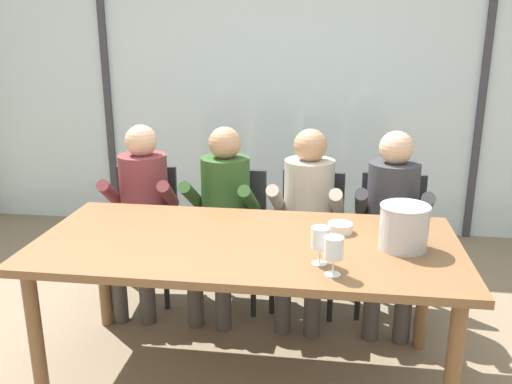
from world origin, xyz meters
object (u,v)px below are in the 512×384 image
object	(u,v)px
ice_bucket_primary	(404,226)
chair_near_curtain	(145,221)
person_olive_shirt	(222,207)
person_charcoal_jacket	(392,215)
person_maroon_top	(142,204)
person_beige_jumper	(307,211)
wine_glass_near_bucket	(334,250)
tasting_bowl	(340,228)
wine_glass_by_left_taster	(320,239)
chair_left_of_center	(233,225)
dining_table	(247,255)
chair_center	(310,228)
chair_right_of_center	(391,231)

from	to	relation	value
ice_bucket_primary	chair_near_curtain	bearing A→B (deg)	151.07
person_olive_shirt	person_charcoal_jacket	size ratio (longest dim) A/B	1.00
person_maroon_top	person_beige_jumper	bearing A→B (deg)	-4.50
ice_bucket_primary	wine_glass_near_bucket	size ratio (longest dim) A/B	1.38
person_olive_shirt	tasting_bowl	world-z (taller)	person_olive_shirt
ice_bucket_primary	wine_glass_by_left_taster	xyz separation A→B (m)	(-0.39, -0.24, 0.00)
ice_bucket_primary	chair_left_of_center	bearing A→B (deg)	137.98
dining_table	person_maroon_top	bearing A→B (deg)	136.97
person_charcoal_jacket	chair_center	bearing A→B (deg)	167.20
tasting_bowl	person_charcoal_jacket	bearing A→B (deg)	60.69
ice_bucket_primary	wine_glass_by_left_taster	bearing A→B (deg)	-148.73
chair_left_of_center	person_charcoal_jacket	bearing A→B (deg)	-5.53
tasting_bowl	dining_table	bearing A→B (deg)	-158.97
person_olive_shirt	chair_center	bearing A→B (deg)	20.73
chair_right_of_center	wine_glass_near_bucket	world-z (taller)	wine_glass_near_bucket
person_maroon_top	tasting_bowl	size ratio (longest dim) A/B	9.24
person_olive_shirt	person_charcoal_jacket	xyz separation A→B (m)	(1.07, -0.00, 0.00)
dining_table	ice_bucket_primary	distance (m)	0.79
person_maroon_top	tasting_bowl	bearing A→B (deg)	-29.01
person_charcoal_jacket	wine_glass_near_bucket	bearing A→B (deg)	-103.87
dining_table	chair_near_curtain	bearing A→B (deg)	133.51
chair_left_of_center	chair_right_of_center	world-z (taller)	same
chair_left_of_center	ice_bucket_primary	distance (m)	1.39
chair_center	chair_right_of_center	bearing A→B (deg)	8.36
person_beige_jumper	tasting_bowl	world-z (taller)	person_beige_jumper
person_beige_jumper	ice_bucket_primary	xyz separation A→B (m)	(0.49, -0.76, 0.20)
chair_left_of_center	person_maroon_top	world-z (taller)	person_maroon_top
person_charcoal_jacket	tasting_bowl	xyz separation A→B (m)	(-0.33, -0.59, 0.11)
chair_right_of_center	wine_glass_by_left_taster	xyz separation A→B (m)	(-0.45, -1.17, 0.38)
chair_near_curtain	chair_left_of_center	xyz separation A→B (m)	(0.62, 0.00, 0.00)
person_maroon_top	person_beige_jumper	xyz separation A→B (m)	(1.09, 0.00, 0.00)
chair_center	person_charcoal_jacket	distance (m)	0.56
person_maroon_top	dining_table	bearing A→B (deg)	-47.53
person_maroon_top	wine_glass_near_bucket	xyz separation A→B (m)	(1.25, -1.11, 0.21)
chair_center	tasting_bowl	world-z (taller)	chair_center
person_olive_shirt	wine_glass_near_bucket	bearing A→B (deg)	-52.47
chair_near_curtain	person_charcoal_jacket	distance (m)	1.66
person_charcoal_jacket	wine_glass_near_bucket	distance (m)	1.18
chair_near_curtain	chair_center	xyz separation A→B (m)	(1.14, 0.03, 0.00)
dining_table	chair_center	world-z (taller)	chair_center
person_charcoal_jacket	ice_bucket_primary	size ratio (longest dim) A/B	5.00
person_maroon_top	person_olive_shirt	distance (m)	0.54
person_charcoal_jacket	person_beige_jumper	bearing A→B (deg)	-175.57
dining_table	ice_bucket_primary	xyz separation A→B (m)	(0.76, 0.01, 0.19)
person_olive_shirt	dining_table	bearing A→B (deg)	-65.13
ice_bucket_primary	tasting_bowl	bearing A→B (deg)	149.62
chair_center	tasting_bowl	size ratio (longest dim) A/B	6.78
chair_right_of_center	person_beige_jumper	size ratio (longest dim) A/B	0.73
dining_table	chair_right_of_center	world-z (taller)	chair_right_of_center
chair_center	person_maroon_top	distance (m)	1.13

